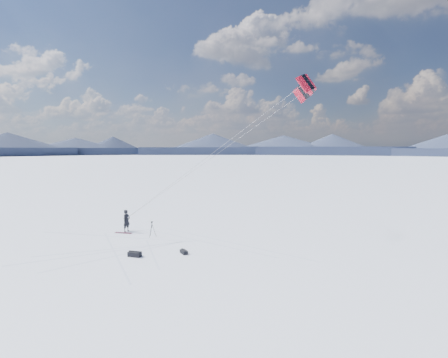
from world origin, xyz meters
The scene contains 9 objects.
ground centered at (0.00, 0.00, 0.00)m, with size 1800.00×1800.00×0.00m, color white.
horizon_hills centered at (0.00, 0.00, 4.73)m, with size 704.00×704.42×10.65m.
snow_tracks centered at (-0.41, -0.64, 0.00)m, with size 17.62×14.39×0.01m.
snowkiter centered at (-3.08, 2.07, 0.00)m, with size 0.66×0.43×1.81m, color black.
snowboard centered at (-2.98, 1.58, 0.02)m, with size 1.44×0.27×0.04m, color maroon.
tripod centered at (-0.24, 1.83, 0.77)m, with size 0.59×0.52×1.20m.
gear_bag_a centered at (1.82, -2.34, 0.16)m, with size 0.89×0.55×0.37m.
gear_bag_b centered at (4.27, -0.45, 0.13)m, with size 0.70×0.59×0.29m.
power_kite centered at (10.30, 6.22, 11.16)m, with size 14.65×6.64×10.92m.
Camera 1 is at (16.01, -17.54, 6.89)m, focal length 26.00 mm.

